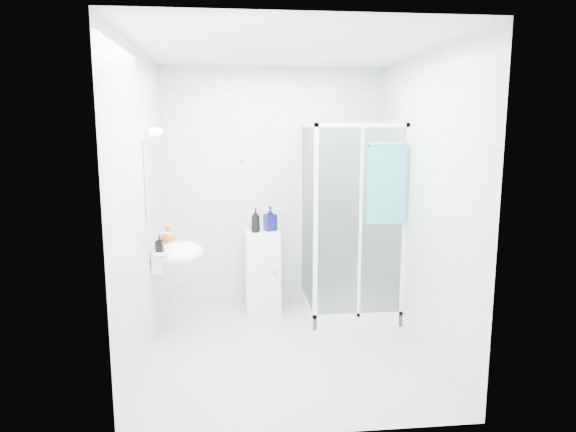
{
  "coord_description": "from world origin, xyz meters",
  "views": [
    {
      "loc": [
        -0.44,
        -4.29,
        1.95
      ],
      "look_at": [
        0.05,
        0.35,
        1.15
      ],
      "focal_mm": 32.0,
      "sensor_mm": 36.0,
      "label": 1
    }
  ],
  "objects": [
    {
      "name": "soap_dispenser_orange",
      "position": [
        -1.07,
        0.55,
        0.95
      ],
      "size": [
        0.17,
        0.17,
        0.17
      ],
      "primitive_type": "imported",
      "rotation": [
        0.0,
        0.0,
        -0.28
      ],
      "color": "#AE4514",
      "rests_on": "wall_basin"
    },
    {
      "name": "wall_hooks",
      "position": [
        -0.25,
        1.26,
        1.62
      ],
      "size": [
        0.23,
        0.06,
        0.03
      ],
      "color": "silver",
      "rests_on": "room"
    },
    {
      "name": "room",
      "position": [
        0.0,
        0.0,
        1.3
      ],
      "size": [
        2.4,
        2.6,
        2.6
      ],
      "color": "white",
      "rests_on": "ground"
    },
    {
      "name": "vanity_lights",
      "position": [
        -1.14,
        0.45,
        1.92
      ],
      "size": [
        0.1,
        0.4,
        0.08
      ],
      "color": "silver",
      "rests_on": "room"
    },
    {
      "name": "storage_cabinet",
      "position": [
        -0.15,
        1.02,
        0.44
      ],
      "size": [
        0.37,
        0.39,
        0.87
      ],
      "rotation": [
        0.0,
        0.0,
        0.03
      ],
      "color": "white",
      "rests_on": "ground"
    },
    {
      "name": "wall_basin",
      "position": [
        -0.99,
        0.45,
        0.8
      ],
      "size": [
        0.46,
        0.56,
        0.35
      ],
      "color": "white",
      "rests_on": "ground"
    },
    {
      "name": "hand_towel",
      "position": [
        0.98,
        0.36,
        1.46
      ],
      "size": [
        0.36,
        0.05,
        0.77
      ],
      "color": "teal",
      "rests_on": "shower_enclosure"
    },
    {
      "name": "soap_dispenser_black",
      "position": [
        -1.11,
        0.26,
        0.94
      ],
      "size": [
        0.07,
        0.07,
        0.15
      ],
      "primitive_type": "imported",
      "rotation": [
        0.0,
        0.0,
        -0.1
      ],
      "color": "black",
      "rests_on": "wall_basin"
    },
    {
      "name": "mirror",
      "position": [
        -1.19,
        0.45,
        1.5
      ],
      "size": [
        0.02,
        0.6,
        0.7
      ],
      "primitive_type": "cube",
      "color": "white",
      "rests_on": "room"
    },
    {
      "name": "shampoo_bottle_a",
      "position": [
        -0.22,
        0.99,
        1.0
      ],
      "size": [
        0.1,
        0.11,
        0.25
      ],
      "primitive_type": "imported",
      "rotation": [
        0.0,
        0.0,
        0.07
      ],
      "color": "black",
      "rests_on": "storage_cabinet"
    },
    {
      "name": "shampoo_bottle_b",
      "position": [
        -0.06,
        1.07,
        1.0
      ],
      "size": [
        0.15,
        0.15,
        0.26
      ],
      "primitive_type": "imported",
      "rotation": [
        0.0,
        0.0,
        0.34
      ],
      "color": "#0D0A3D",
      "rests_on": "storage_cabinet"
    },
    {
      "name": "shower_enclosure",
      "position": [
        0.67,
        0.77,
        0.45
      ],
      "size": [
        0.9,
        0.95,
        2.0
      ],
      "color": "white",
      "rests_on": "ground"
    }
  ]
}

